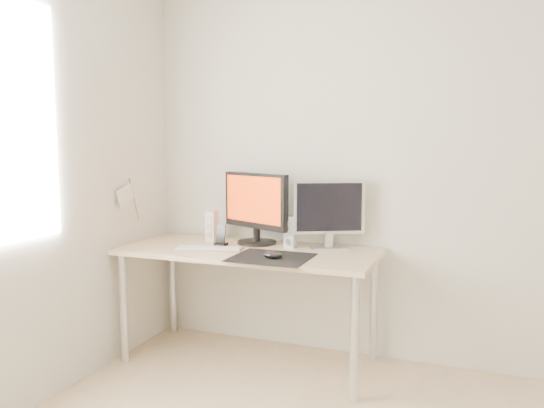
% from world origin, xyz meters
% --- Properties ---
extents(wall_back, '(3.50, 0.00, 3.50)m').
position_xyz_m(wall_back, '(0.00, 1.75, 1.25)').
color(wall_back, silver).
rests_on(wall_back, ground).
extents(mousepad, '(0.45, 0.40, 0.00)m').
position_xyz_m(mousepad, '(-0.71, 1.19, 0.73)').
color(mousepad, black).
rests_on(mousepad, desk).
extents(mouse, '(0.12, 0.07, 0.04)m').
position_xyz_m(mouse, '(-0.69, 1.16, 0.75)').
color(mouse, black).
rests_on(mouse, mousepad).
extents(desk, '(1.60, 0.70, 0.73)m').
position_xyz_m(desk, '(-0.93, 1.38, 0.65)').
color(desk, '#D1B587').
rests_on(desk, ground).
extents(main_monitor, '(0.52, 0.34, 0.47)m').
position_xyz_m(main_monitor, '(-0.96, 1.55, 0.98)').
color(main_monitor, black).
rests_on(main_monitor, desk).
extents(second_monitor, '(0.42, 0.24, 0.43)m').
position_xyz_m(second_monitor, '(-0.47, 1.57, 0.97)').
color(second_monitor, silver).
rests_on(second_monitor, desk).
extents(speaker_left, '(0.07, 0.08, 0.21)m').
position_xyz_m(speaker_left, '(-1.28, 1.55, 0.83)').
color(speaker_left, white).
rests_on(speaker_left, desk).
extents(speaker_right, '(0.07, 0.08, 0.21)m').
position_xyz_m(speaker_right, '(-0.70, 1.50, 0.83)').
color(speaker_right, silver).
rests_on(speaker_right, desk).
extents(keyboard, '(0.44, 0.21, 0.02)m').
position_xyz_m(keyboard, '(-1.15, 1.27, 0.74)').
color(keyboard, '#AAABAD').
rests_on(keyboard, desk).
extents(phone_dock, '(0.08, 0.06, 0.14)m').
position_xyz_m(phone_dock, '(-1.15, 1.42, 0.77)').
color(phone_dock, black).
rests_on(phone_dock, desk).
extents(pennant, '(0.01, 0.23, 0.29)m').
position_xyz_m(pennant, '(-1.72, 1.24, 1.05)').
color(pennant, '#A57F54').
rests_on(pennant, wall_left).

